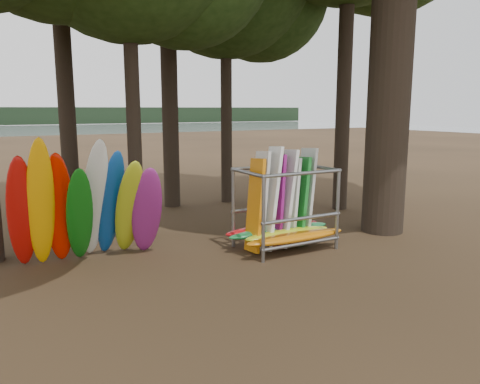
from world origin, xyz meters
TOP-DOWN VIEW (x-y plane):
  - ground at (0.00, 0.00)m, footprint 120.00×120.00m
  - lake at (0.00, 60.00)m, footprint 160.00×160.00m
  - far_shore at (0.00, 110.00)m, footprint 160.00×4.00m
  - kayak_row at (-3.56, 1.70)m, footprint 3.53×1.90m
  - storage_rack at (1.17, 0.48)m, footprint 3.10×1.61m

SIDE VIEW (x-z plane):
  - ground at x=0.00m, z-range 0.00..0.00m
  - lake at x=0.00m, z-range 0.00..0.00m
  - storage_rack at x=1.17m, z-range -0.37..2.33m
  - kayak_row at x=-3.56m, z-range -0.26..2.91m
  - far_shore at x=0.00m, z-range 0.00..4.00m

